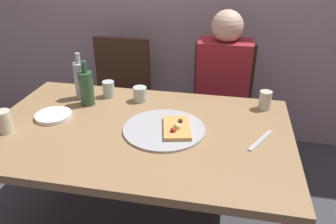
# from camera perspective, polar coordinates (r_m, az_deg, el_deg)

# --- Properties ---
(dining_table) EXTENTS (1.52, 0.94, 0.72)m
(dining_table) POSITION_cam_1_polar(r_m,az_deg,el_deg) (1.70, -5.13, -4.92)
(dining_table) COLOR #99754C
(dining_table) RESTS_ON ground_plane
(pizza_tray) EXTENTS (0.41, 0.41, 0.01)m
(pizza_tray) POSITION_cam_1_polar(r_m,az_deg,el_deg) (1.64, -0.68, -2.96)
(pizza_tray) COLOR #ADADB2
(pizza_tray) RESTS_ON dining_table
(pizza_slice_last) EXTENTS (0.17, 0.24, 0.05)m
(pizza_slice_last) POSITION_cam_1_polar(r_m,az_deg,el_deg) (1.62, 1.53, -2.71)
(pizza_slice_last) COLOR tan
(pizza_slice_last) RESTS_ON pizza_tray
(wine_bottle) EXTENTS (0.08, 0.08, 0.26)m
(wine_bottle) POSITION_cam_1_polar(r_m,az_deg,el_deg) (1.91, -13.91, 4.11)
(wine_bottle) COLOR #2D5133
(wine_bottle) RESTS_ON dining_table
(beer_bottle) EXTENTS (0.07, 0.07, 0.28)m
(beer_bottle) POSITION_cam_1_polar(r_m,az_deg,el_deg) (2.00, -14.87, 5.36)
(beer_bottle) COLOR #B2BCC1
(beer_bottle) RESTS_ON dining_table
(tumbler_near) EXTENTS (0.07, 0.07, 0.10)m
(tumbler_near) POSITION_cam_1_polar(r_m,az_deg,el_deg) (1.90, 16.42, 1.97)
(tumbler_near) COLOR beige
(tumbler_near) RESTS_ON dining_table
(tumbler_far) EXTENTS (0.08, 0.08, 0.11)m
(tumbler_far) POSITION_cam_1_polar(r_m,az_deg,el_deg) (1.79, -26.47, -1.49)
(tumbler_far) COLOR beige
(tumbler_far) RESTS_ON dining_table
(wine_glass) EXTENTS (0.08, 0.08, 0.09)m
(wine_glass) POSITION_cam_1_polar(r_m,az_deg,el_deg) (1.93, -4.86, 3.11)
(wine_glass) COLOR #B7C6BC
(wine_glass) RESTS_ON dining_table
(short_glass) EXTENTS (0.07, 0.07, 0.10)m
(short_glass) POSITION_cam_1_polar(r_m,az_deg,el_deg) (2.00, -10.22, 3.92)
(short_glass) COLOR #B7C6BC
(short_glass) RESTS_ON dining_table
(plate_stack) EXTENTS (0.19, 0.19, 0.02)m
(plate_stack) POSITION_cam_1_polar(r_m,az_deg,el_deg) (1.85, -19.17, -0.59)
(plate_stack) COLOR white
(plate_stack) RESTS_ON dining_table
(table_knife) EXTENTS (0.12, 0.20, 0.01)m
(table_knife) POSITION_cam_1_polar(r_m,az_deg,el_deg) (1.62, 15.68, -4.65)
(table_knife) COLOR #B7B7BC
(table_knife) RESTS_ON dining_table
(chair_left) EXTENTS (0.44, 0.44, 0.90)m
(chair_left) POSITION_cam_1_polar(r_m,az_deg,el_deg) (2.61, -8.48, 3.67)
(chair_left) COLOR #472D1E
(chair_left) RESTS_ON ground_plane
(chair_right) EXTENTS (0.44, 0.44, 0.90)m
(chair_right) POSITION_cam_1_polar(r_m,az_deg,el_deg) (2.48, 9.21, 2.21)
(chair_right) COLOR #472D1E
(chair_right) RESTS_ON ground_plane
(guest_in_sweater) EXTENTS (0.36, 0.56, 1.17)m
(guest_in_sweater) POSITION_cam_1_polar(r_m,az_deg,el_deg) (2.28, 9.24, 3.50)
(guest_in_sweater) COLOR maroon
(guest_in_sweater) RESTS_ON ground_plane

